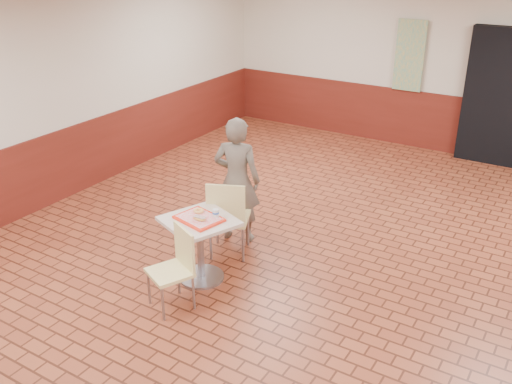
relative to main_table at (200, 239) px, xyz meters
The scene contains 11 objects.
room_shell 1.53m from the main_table, 27.29° to the left, with size 8.01×10.01×3.01m.
wainscot_band 1.14m from the main_table, 27.29° to the left, with size 8.00×10.00×1.00m.
promo_poster 5.59m from the main_table, 85.64° to the left, with size 0.50×0.03×1.20m, color gray.
main_table is the anchor object (origin of this frame).
chair_main_front 0.53m from the main_table, 80.54° to the right, with size 0.52×0.52×0.85m.
chair_main_back 0.57m from the main_table, 92.07° to the left, with size 0.58×0.58×0.96m.
customer 1.04m from the main_table, 99.62° to the left, with size 0.57×0.38×1.57m, color #5D5448.
serving_tray 0.25m from the main_table, ahead, with size 0.47×0.36×0.03m.
ring_donut 0.31m from the main_table, 128.39° to the left, with size 0.11×0.11×0.04m, color #EFAB57.
long_john_donut 0.30m from the main_table, 46.93° to the right, with size 0.15×0.08×0.04m.
paper_cup 0.36m from the main_table, 36.39° to the left, with size 0.07×0.07×0.09m.
Camera 1 is at (2.32, -4.78, 3.47)m, focal length 40.00 mm.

